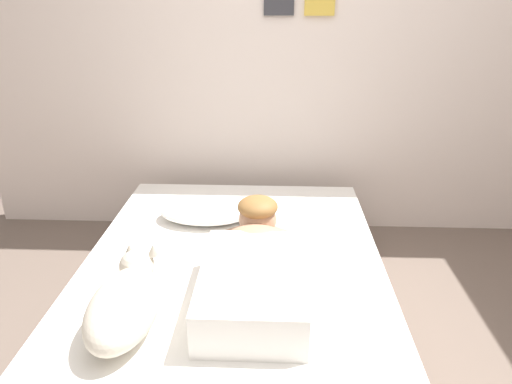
# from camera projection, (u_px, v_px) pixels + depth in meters

# --- Properties ---
(back_wall) EXTENTS (4.35, 0.12, 2.50)m
(back_wall) POSITION_uv_depth(u_px,v_px,m) (298.00, 49.00, 3.00)
(back_wall) COLOR silver
(back_wall) RESTS_ON ground
(bed) EXTENTS (1.48, 2.08, 0.39)m
(bed) POSITION_uv_depth(u_px,v_px,m) (233.00, 300.00, 2.28)
(bed) COLOR gray
(bed) RESTS_ON ground
(pillow) EXTENTS (0.52, 0.32, 0.11)m
(pillow) POSITION_uv_depth(u_px,v_px,m) (206.00, 211.00, 2.64)
(pillow) COLOR white
(pillow) RESTS_ON bed
(person_lying) EXTENTS (0.43, 0.92, 0.27)m
(person_lying) POSITION_uv_depth(u_px,v_px,m) (254.00, 266.00, 2.01)
(person_lying) COLOR white
(person_lying) RESTS_ON bed
(dog) EXTENTS (0.26, 0.57, 0.21)m
(dog) POSITION_uv_depth(u_px,v_px,m) (126.00, 302.00, 1.78)
(dog) COLOR beige
(dog) RESTS_ON bed
(coffee_cup) EXTENTS (0.12, 0.09, 0.07)m
(coffee_cup) POSITION_uv_depth(u_px,v_px,m) (257.00, 217.00, 2.60)
(coffee_cup) COLOR teal
(coffee_cup) RESTS_ON bed
(cell_phone) EXTENTS (0.07, 0.14, 0.01)m
(cell_phone) POSITION_uv_depth(u_px,v_px,m) (217.00, 294.00, 1.99)
(cell_phone) COLOR black
(cell_phone) RESTS_ON bed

